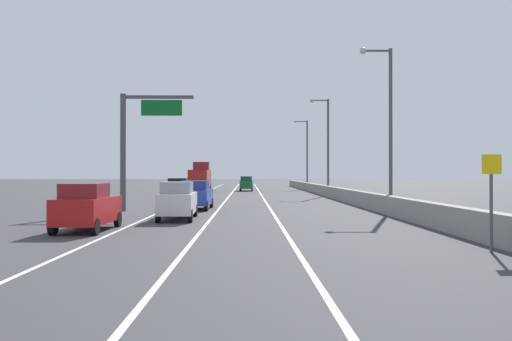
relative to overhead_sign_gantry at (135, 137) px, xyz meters
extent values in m
plane|color=#38383A|center=(7.26, 32.43, -4.73)|extent=(320.00, 320.00, 0.00)
cube|color=silver|center=(1.76, 23.43, -4.73)|extent=(0.16, 130.00, 0.00)
cube|color=silver|center=(5.26, 23.43, -4.73)|extent=(0.16, 130.00, 0.00)
cube|color=silver|center=(8.76, 23.43, -4.73)|extent=(0.16, 130.00, 0.00)
cube|color=gray|center=(15.58, 8.43, -4.18)|extent=(0.60, 120.00, 1.10)
cylinder|color=#47474C|center=(-0.74, 0.02, -0.98)|extent=(0.36, 0.36, 7.50)
cube|color=#47474C|center=(1.51, 0.02, 2.57)|extent=(4.50, 0.20, 0.20)
cube|color=#0C5923|center=(1.73, -0.10, 1.87)|extent=(2.60, 0.10, 1.00)
cylinder|color=#4C4C51|center=(14.68, -17.93, -3.53)|extent=(0.10, 0.10, 2.40)
cube|color=yellow|center=(14.68, -17.97, -2.03)|extent=(0.60, 0.04, 0.60)
cylinder|color=#4C4C51|center=(16.54, 0.45, 0.56)|extent=(0.24, 0.24, 10.57)
cube|color=#4C4C51|center=(15.64, 0.45, 5.69)|extent=(1.80, 0.12, 0.12)
sphere|color=beige|center=(14.74, 0.45, 5.69)|extent=(0.44, 0.44, 0.44)
cylinder|color=#4C4C51|center=(16.04, 24.14, 0.56)|extent=(0.24, 0.24, 10.57)
cube|color=#4C4C51|center=(15.14, 24.14, 5.69)|extent=(1.80, 0.12, 0.12)
sphere|color=beige|center=(14.24, 24.14, 5.69)|extent=(0.44, 0.44, 0.44)
cylinder|color=#4C4C51|center=(16.39, 47.83, 0.56)|extent=(0.24, 0.24, 10.57)
cube|color=#4C4C51|center=(15.49, 47.83, 5.69)|extent=(1.80, 0.12, 0.12)
sphere|color=beige|center=(14.59, 47.83, 5.69)|extent=(0.44, 0.44, 0.44)
cube|color=black|center=(0.76, 15.79, -3.87)|extent=(1.93, 4.28, 1.03)
cube|color=black|center=(0.76, 15.37, -3.06)|extent=(1.67, 1.93, 0.60)
cylinder|color=black|center=(-0.12, 17.45, -4.39)|extent=(0.23, 0.68, 0.68)
cylinder|color=black|center=(1.59, 17.48, -4.39)|extent=(0.23, 0.68, 0.68)
cylinder|color=black|center=(-0.07, 14.10, -4.39)|extent=(0.23, 0.68, 0.68)
cylinder|color=black|center=(1.64, 14.13, -4.39)|extent=(0.23, 0.68, 0.68)
cube|color=#1E389E|center=(3.75, 1.72, -3.89)|extent=(2.01, 4.51, 1.00)
cube|color=navy|center=(3.73, 1.28, -3.09)|extent=(1.72, 2.05, 0.60)
cylinder|color=black|center=(2.92, 3.53, -4.39)|extent=(0.24, 0.69, 0.68)
cylinder|color=black|center=(4.66, 3.48, -4.39)|extent=(0.24, 0.69, 0.68)
cylinder|color=black|center=(2.83, -0.04, -4.39)|extent=(0.24, 0.69, 0.68)
cylinder|color=black|center=(4.57, -0.08, -4.39)|extent=(0.24, 0.69, 0.68)
cube|color=#196033|center=(7.03, 39.43, -3.85)|extent=(1.76, 4.32, 1.08)
cube|color=#1C4633|center=(7.03, 39.00, -3.01)|extent=(1.54, 1.95, 0.60)
cylinder|color=black|center=(6.26, 41.14, -4.39)|extent=(0.22, 0.68, 0.68)
cylinder|color=black|center=(7.83, 41.13, -4.39)|extent=(0.22, 0.68, 0.68)
cylinder|color=black|center=(6.24, 37.73, -4.39)|extent=(0.22, 0.68, 0.68)
cylinder|color=black|center=(7.81, 37.72, -4.39)|extent=(0.22, 0.68, 0.68)
cube|color=red|center=(0.47, -11.52, -3.85)|extent=(1.87, 4.33, 1.06)
cube|color=maroon|center=(0.46, -11.95, -3.02)|extent=(1.62, 1.96, 0.60)
cylinder|color=black|center=(-0.33, -9.80, -4.39)|extent=(0.23, 0.68, 0.68)
cylinder|color=black|center=(1.31, -9.83, -4.39)|extent=(0.23, 0.68, 0.68)
cylinder|color=black|center=(-0.38, -13.21, -4.39)|extent=(0.23, 0.68, 0.68)
cylinder|color=black|center=(1.26, -13.23, -4.39)|extent=(0.23, 0.68, 0.68)
cube|color=white|center=(3.55, -6.07, -3.87)|extent=(1.86, 4.70, 1.04)
cube|color=#96969E|center=(3.57, -6.54, -3.05)|extent=(1.57, 2.14, 0.60)
cylinder|color=black|center=(2.72, -4.22, -4.39)|extent=(0.24, 0.69, 0.68)
cylinder|color=black|center=(4.28, -4.17, -4.39)|extent=(0.24, 0.69, 0.68)
cylinder|color=black|center=(2.83, -7.97, -4.39)|extent=(0.24, 0.69, 0.68)
cylinder|color=black|center=(4.39, -7.92, -4.39)|extent=(0.24, 0.69, 0.68)
cube|color=#A51E19|center=(0.90, 36.95, -3.04)|extent=(2.50, 9.33, 2.37)
cube|color=maroon|center=(0.88, 39.00, -1.31)|extent=(2.13, 2.07, 1.10)
cylinder|color=black|center=(-0.26, 40.89, -4.23)|extent=(0.23, 1.00, 1.00)
cylinder|color=black|center=(1.98, 40.92, -4.23)|extent=(0.23, 1.00, 1.00)
cylinder|color=black|center=(-0.17, 32.99, -4.23)|extent=(0.23, 1.00, 1.00)
cylinder|color=black|center=(2.07, 33.01, -4.23)|extent=(0.23, 1.00, 1.00)
camera|label=1|loc=(7.21, -34.16, -2.30)|focal=37.49mm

